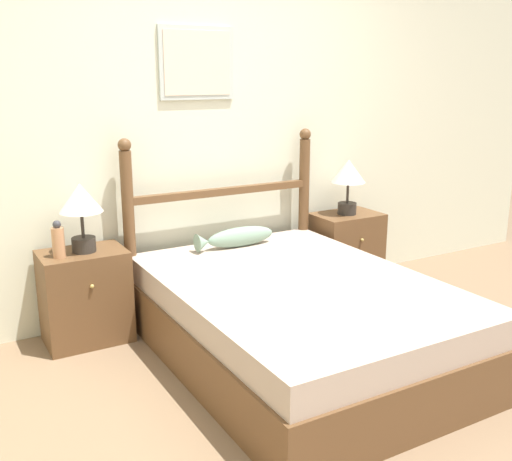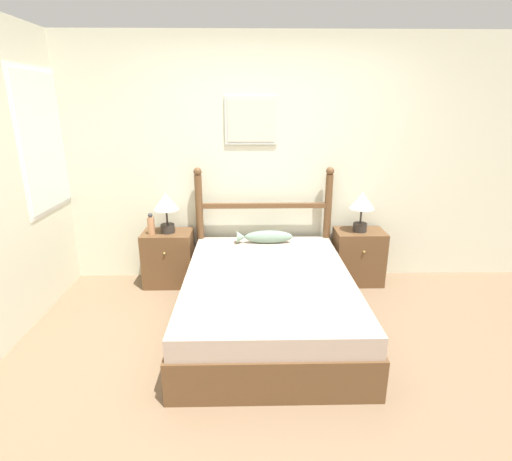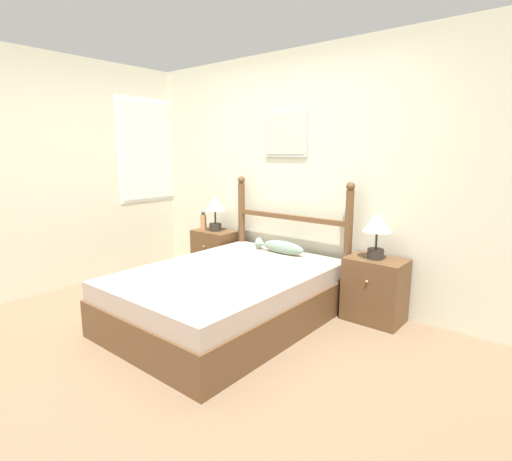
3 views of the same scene
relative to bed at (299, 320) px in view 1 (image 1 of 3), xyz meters
name	(u,v)px [view 1 (image 1 of 3)]	position (x,y,z in m)	size (l,w,h in m)	color
ground_plane	(371,405)	(0.03, -0.63, -0.24)	(16.00, 16.00, 0.00)	#7A6047
wall_back	(217,126)	(0.03, 1.10, 1.04)	(6.40, 0.08, 2.55)	beige
bed	(299,320)	(0.00, 0.00, 0.00)	(1.44, 2.01, 0.48)	brown
headboard	(223,215)	(0.00, 0.97, 0.43)	(1.45, 0.08, 1.24)	brown
nightstand_left	(85,296)	(-1.02, 0.86, 0.05)	(0.51, 0.39, 0.58)	brown
nightstand_right	(346,250)	(1.02, 0.86, 0.05)	(0.51, 0.39, 0.58)	brown
table_lamp_left	(81,204)	(-1.01, 0.85, 0.64)	(0.26, 0.26, 0.42)	#2D2823
table_lamp_right	(348,176)	(1.01, 0.85, 0.64)	(0.26, 0.26, 0.42)	#2D2823
bottle	(58,241)	(-1.16, 0.81, 0.45)	(0.07, 0.07, 0.23)	tan
fish_pillow	(235,238)	(0.00, 0.79, 0.31)	(0.58, 0.12, 0.14)	gray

